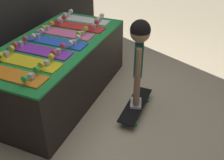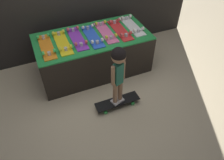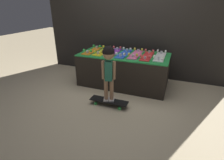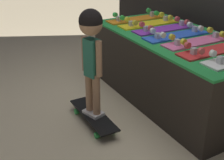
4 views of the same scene
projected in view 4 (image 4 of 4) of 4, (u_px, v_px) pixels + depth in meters
The scene contains 10 objects.
ground_plane at pixel (127, 111), 2.96m from camera, with size 16.00×16.00×0.00m, color beige.
display_rack at pixel (175, 68), 3.06m from camera, with size 1.77×0.87×0.66m.
skateboard_orange_on_rack at pixel (136, 18), 3.45m from camera, with size 0.18×0.67×0.09m.
skateboard_yellow_on_rack at pixel (149, 23), 3.27m from camera, with size 0.18×0.67×0.09m.
skateboard_purple_on_rack at pixel (164, 28), 3.10m from camera, with size 0.18×0.67×0.09m.
skateboard_blue_on_rack at pixel (177, 34), 2.90m from camera, with size 0.18×0.67×0.09m.
skateboard_pink_on_rack at pixel (197, 41), 2.73m from camera, with size 0.18×0.67×0.09m.
skateboard_red_on_rack at pixel (214, 49), 2.53m from camera, with size 0.18×0.67×0.09m.
skateboard_on_floor at pixel (93, 116), 2.75m from camera, with size 0.65×0.18×0.09m.
child at pixel (91, 44), 2.46m from camera, with size 0.22×0.19×0.93m.
Camera 4 is at (2.17, -1.35, 1.53)m, focal length 50.00 mm.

